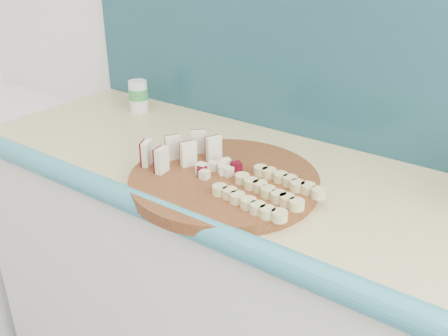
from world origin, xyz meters
The scene contains 7 objects.
backsplash centered at (0.10, 1.79, 1.16)m, with size 2.20×0.02×0.50m, color teal.
porcelain_fixture centered at (-1.45, 1.50, 0.40)m, with size 0.70×0.72×0.84m.
cutting_board centered at (-0.17, 1.38, 0.92)m, with size 0.46×0.46×0.03m, color #49200F.
apple_wedges centered at (-0.31, 1.38, 0.97)m, with size 0.14×0.18×0.06m.
apple_chunks centered at (-0.20, 1.39, 0.95)m, with size 0.07×0.08×0.02m.
banana_slices centered at (-0.03, 1.36, 0.95)m, with size 0.22×0.19×0.02m.
canister centered at (-0.72, 1.65, 0.97)m, with size 0.07×0.07×0.11m.
Camera 1 is at (0.46, 0.52, 1.48)m, focal length 40.00 mm.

